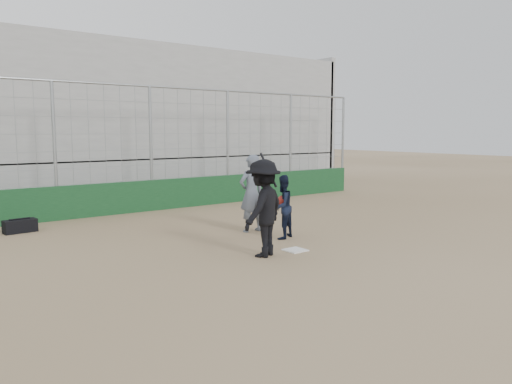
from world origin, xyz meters
TOP-DOWN VIEW (x-y plane):
  - ground at (0.00, 0.00)m, footprint 90.00×90.00m
  - home_plate at (0.00, 0.00)m, footprint 0.44×0.44m
  - backstop at (0.00, 7.00)m, footprint 18.10×0.25m
  - bleachers at (0.00, 11.95)m, footprint 20.25×6.70m
  - batter_at_plate at (-0.83, 0.07)m, footprint 1.49×1.23m
  - catcher_crouched at (0.58, 1.10)m, footprint 0.92×0.83m
  - umpire at (0.50, 2.24)m, footprint 0.74×0.49m
  - equipment_bag at (-4.30, 5.73)m, footprint 0.82×0.41m

SIDE VIEW (x-z plane):
  - ground at x=0.00m, z-range 0.00..0.00m
  - home_plate at x=0.00m, z-range 0.00..0.02m
  - equipment_bag at x=-4.30m, z-range -0.02..0.36m
  - catcher_crouched at x=0.58m, z-range 0.00..1.05m
  - umpire at x=0.50m, z-range 0.00..1.79m
  - backstop at x=0.00m, z-range -1.06..2.98m
  - batter_at_plate at x=-0.83m, z-range -0.06..2.07m
  - bleachers at x=0.00m, z-range -0.57..6.41m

